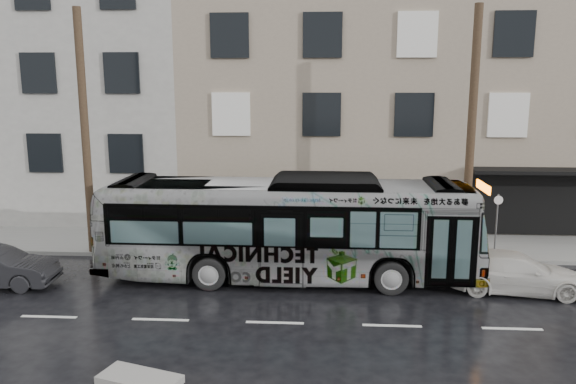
# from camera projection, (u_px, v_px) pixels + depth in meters

# --- Properties ---
(ground) EXTENTS (120.00, 120.00, 0.00)m
(ground) POSITION_uv_depth(u_px,v_px,m) (281.00, 290.00, 17.88)
(ground) COLOR black
(ground) RESTS_ON ground
(sidewalk) EXTENTS (90.00, 3.60, 0.15)m
(sidewalk) POSITION_uv_depth(u_px,v_px,m) (290.00, 244.00, 22.67)
(sidewalk) COLOR gray
(sidewalk) RESTS_ON ground
(building_taupe) EXTENTS (20.00, 12.00, 11.00)m
(building_taupe) POSITION_uv_depth(u_px,v_px,m) (396.00, 102.00, 28.97)
(building_taupe) COLOR gray
(building_taupe) RESTS_ON ground
(utility_pole_front) EXTENTS (0.30, 0.30, 9.00)m
(utility_pole_front) POSITION_uv_depth(u_px,v_px,m) (471.00, 136.00, 19.83)
(utility_pole_front) COLOR #433321
(utility_pole_front) RESTS_ON sidewalk
(utility_pole_rear) EXTENTS (0.30, 0.30, 9.00)m
(utility_pole_rear) POSITION_uv_depth(u_px,v_px,m) (85.00, 134.00, 20.68)
(utility_pole_rear) COLOR #433321
(utility_pole_rear) RESTS_ON sidewalk
(sign_post) EXTENTS (0.06, 0.06, 2.40)m
(sign_post) POSITION_uv_depth(u_px,v_px,m) (496.00, 227.00, 20.40)
(sign_post) COLOR slate
(sign_post) RESTS_ON sidewalk
(bus) EXTENTS (12.53, 3.01, 3.49)m
(bus) POSITION_uv_depth(u_px,v_px,m) (288.00, 228.00, 18.66)
(bus) COLOR #B2B2B2
(bus) RESTS_ON ground
(white_sedan) EXTENTS (4.47, 2.23, 1.25)m
(white_sedan) POSITION_uv_depth(u_px,v_px,m) (515.00, 272.00, 17.66)
(white_sedan) COLOR silver
(white_sedan) RESTS_ON ground
(slush_pile) EXTENTS (1.96, 1.31, 0.18)m
(slush_pile) POSITION_uv_depth(u_px,v_px,m) (140.00, 380.00, 12.30)
(slush_pile) COLOR #9F9D97
(slush_pile) RESTS_ON ground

